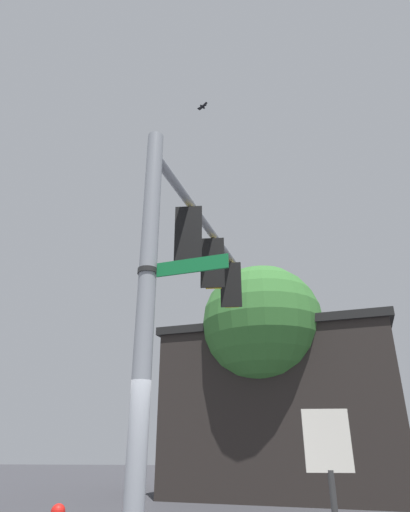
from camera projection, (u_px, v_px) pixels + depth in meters
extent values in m
cylinder|color=gray|center=(145.00, 320.00, 6.16)|extent=(0.27, 0.27, 6.69)
cylinder|color=gray|center=(207.00, 226.00, 9.74)|extent=(1.53, 5.39, 0.18)
cylinder|color=black|center=(190.00, 211.00, 8.75)|extent=(0.08, 0.08, 0.18)
cube|color=gold|center=(189.00, 237.00, 8.50)|extent=(0.36, 0.30, 1.05)
sphere|color=#590F0F|center=(191.00, 226.00, 8.82)|extent=(0.22, 0.22, 0.22)
cube|color=gold|center=(191.00, 223.00, 8.87)|extent=(0.24, 0.20, 0.03)
sphere|color=brown|center=(190.00, 241.00, 8.67)|extent=(0.22, 0.22, 0.22)
cube|color=gold|center=(191.00, 238.00, 8.73)|extent=(0.24, 0.20, 0.03)
sphere|color=#1EE533|center=(190.00, 257.00, 8.53)|extent=(0.22, 0.22, 0.22)
cube|color=gold|center=(190.00, 253.00, 8.59)|extent=(0.24, 0.20, 0.03)
cube|color=black|center=(188.00, 233.00, 8.35)|extent=(0.54, 0.03, 1.22)
cylinder|color=black|center=(213.00, 241.00, 10.06)|extent=(0.08, 0.08, 0.18)
cube|color=gold|center=(213.00, 265.00, 9.81)|extent=(0.36, 0.30, 1.05)
sphere|color=#590F0F|center=(213.00, 255.00, 10.12)|extent=(0.22, 0.22, 0.22)
cube|color=gold|center=(213.00, 251.00, 10.18)|extent=(0.24, 0.20, 0.03)
sphere|color=brown|center=(214.00, 268.00, 9.98)|extent=(0.22, 0.22, 0.22)
cube|color=gold|center=(214.00, 265.00, 10.04)|extent=(0.24, 0.20, 0.03)
sphere|color=#1EE533|center=(214.00, 282.00, 9.84)|extent=(0.22, 0.22, 0.22)
cube|color=gold|center=(214.00, 279.00, 9.90)|extent=(0.24, 0.20, 0.03)
cube|color=black|center=(212.00, 262.00, 9.65)|extent=(0.54, 0.03, 1.22)
cylinder|color=black|center=(231.00, 265.00, 11.37)|extent=(0.08, 0.08, 0.18)
cube|color=gold|center=(231.00, 287.00, 11.12)|extent=(0.36, 0.30, 1.05)
sphere|color=#590F0F|center=(231.00, 277.00, 11.43)|extent=(0.22, 0.22, 0.22)
cube|color=gold|center=(231.00, 274.00, 11.49)|extent=(0.24, 0.20, 0.03)
sphere|color=brown|center=(231.00, 289.00, 11.29)|extent=(0.22, 0.22, 0.22)
cube|color=gold|center=(231.00, 286.00, 11.35)|extent=(0.24, 0.20, 0.03)
sphere|color=#1EE533|center=(232.00, 302.00, 11.15)|extent=(0.22, 0.22, 0.22)
cube|color=gold|center=(232.00, 298.00, 11.20)|extent=(0.24, 0.20, 0.03)
cube|color=black|center=(231.00, 284.00, 10.96)|extent=(0.54, 0.03, 1.22)
cube|color=#147238|center=(192.00, 266.00, 6.26)|extent=(1.10, 0.31, 0.22)
cube|color=white|center=(192.00, 266.00, 6.27)|extent=(1.09, 0.28, 0.04)
cylinder|color=#262626|center=(148.00, 272.00, 6.47)|extent=(0.31, 0.31, 0.08)
ellipsoid|color=black|center=(202.00, 107.00, 11.47)|extent=(0.17, 0.19, 0.06)
cube|color=black|center=(203.00, 106.00, 11.46)|extent=(0.26, 0.22, 0.09)
cube|color=black|center=(202.00, 107.00, 11.49)|extent=(0.27, 0.22, 0.05)
cube|color=#282321|center=(284.00, 414.00, 16.36)|extent=(9.27, 7.12, 5.60)
cube|color=maroon|center=(294.00, 412.00, 19.02)|extent=(7.44, 2.75, 0.30)
cube|color=black|center=(278.00, 339.00, 17.56)|extent=(9.64, 7.41, 0.30)
cylinder|color=#4C3823|center=(268.00, 431.00, 14.59)|extent=(0.30, 0.30, 4.31)
sphere|color=#387533|center=(262.00, 325.00, 16.12)|extent=(4.53, 4.53, 4.53)
sphere|color=red|center=(58.00, 511.00, 6.89)|extent=(0.23, 0.23, 0.23)
cube|color=silver|center=(327.00, 440.00, 5.51)|extent=(0.60, 0.04, 0.76)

